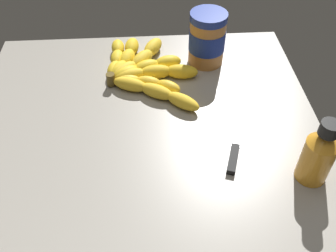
{
  "coord_description": "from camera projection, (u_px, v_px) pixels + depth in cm",
  "views": [
    {
      "loc": [
        -49.51,
        -1.27,
        55.48
      ],
      "look_at": [
        1.21,
        -4.59,
        4.56
      ],
      "focal_mm": 40.25,
      "sensor_mm": 36.0,
      "label": 1
    }
  ],
  "objects": [
    {
      "name": "butter_knife",
      "position": [
        235.0,
        146.0,
        0.74
      ],
      "size": [
        16.71,
        7.0,
        1.2
      ],
      "color": "silver",
      "rests_on": "ground_plane"
    },
    {
      "name": "banana_bunch",
      "position": [
        142.0,
        69.0,
        0.89
      ],
      "size": [
        28.97,
        22.05,
        3.5
      ],
      "color": "yellow",
      "rests_on": "ground_plane"
    },
    {
      "name": "ground_plane",
      "position": [
        146.0,
        154.0,
        0.75
      ],
      "size": [
        81.56,
        73.49,
        3.84
      ],
      "primitive_type": "cube",
      "color": "gray"
    },
    {
      "name": "peanut_butter_jar",
      "position": [
        207.0,
        39.0,
        0.9
      ],
      "size": [
        8.75,
        8.75,
        13.18
      ],
      "color": "#B27238",
      "rests_on": "ground_plane"
    },
    {
      "name": "honey_bottle",
      "position": [
        319.0,
        154.0,
        0.65
      ],
      "size": [
        5.61,
        5.61,
        13.52
      ],
      "color": "orange",
      "rests_on": "ground_plane"
    }
  ]
}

